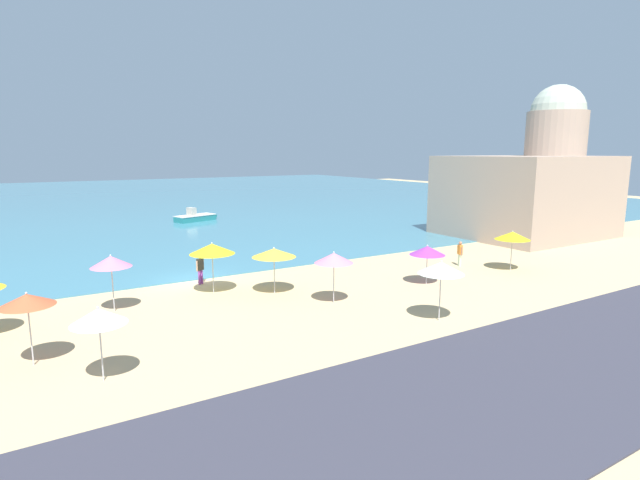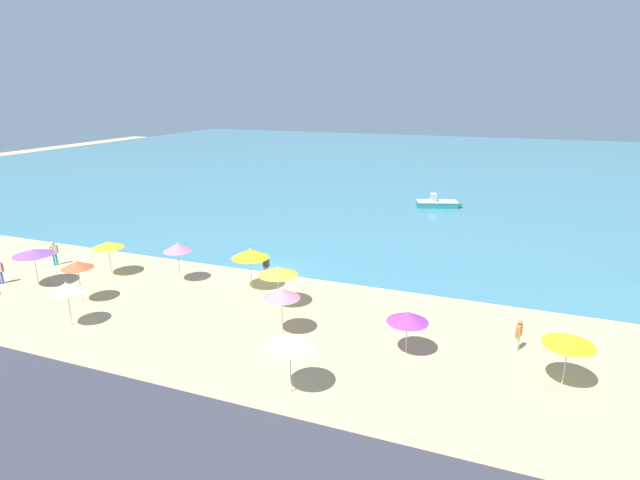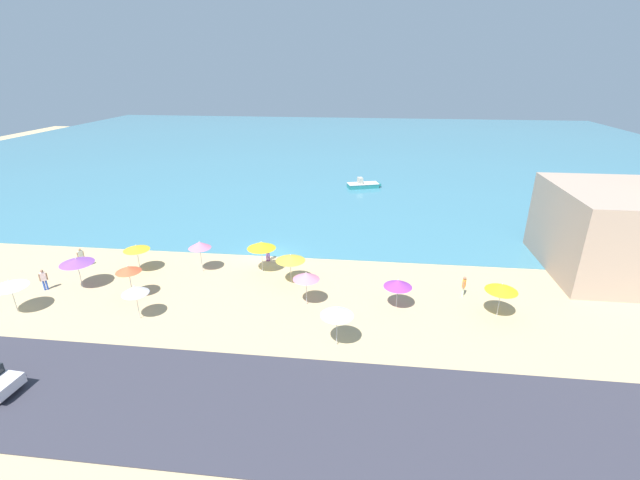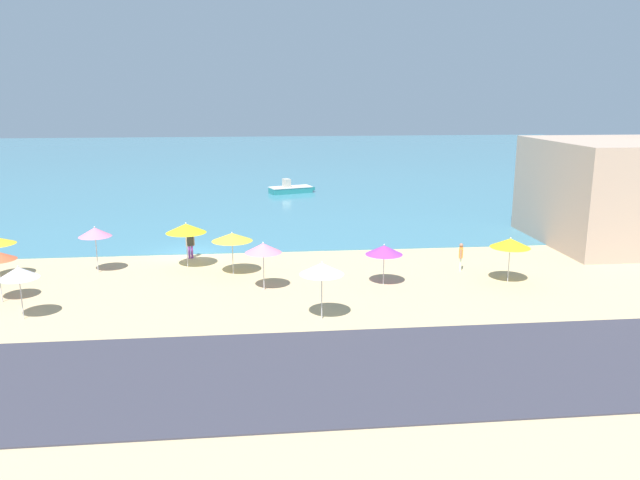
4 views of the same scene
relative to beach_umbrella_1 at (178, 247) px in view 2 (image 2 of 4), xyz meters
The scene contains 18 objects.
ground_plane 6.45m from the beach_umbrella_1, 36.19° to the left, with size 160.00×160.00×0.00m, color tan.
sea 58.79m from the beach_umbrella_1, 85.27° to the left, with size 150.00×110.00×0.05m, color teal.
coastal_road 15.42m from the beach_umbrella_1, 71.48° to the right, with size 80.00×8.00×0.06m, color #363541.
beach_umbrella_1 is the anchor object (origin of this frame).
beach_umbrella_2 7.56m from the beach_umbrella_1, 101.94° to the right, with size 1.75×1.75×2.51m.
beach_umbrella_3 7.78m from the beach_umbrella_1, ahead, with size 2.29×2.29×2.45m.
beach_umbrella_4 10.29m from the beach_umbrella_1, 24.39° to the right, with size 1.90×1.90×2.57m.
beach_umbrella_5 5.93m from the beach_umbrella_1, 125.45° to the right, with size 1.79×1.79×2.63m.
beach_umbrella_6 8.99m from the beach_umbrella_1, 154.94° to the right, with size 2.45×2.45×2.49m.
beach_umbrella_7 5.02m from the beach_umbrella_1, ahead, with size 2.34×2.34×2.69m.
beach_umbrella_8 14.81m from the beach_umbrella_1, 36.60° to the right, with size 2.01×2.01×2.70m.
beach_umbrella_9 5.16m from the beach_umbrella_1, behind, with size 2.08×2.08×2.41m.
beach_umbrella_10 22.92m from the beach_umbrella_1, 10.80° to the right, with size 2.13×2.13×2.51m.
beach_umbrella_11 16.24m from the beach_umbrella_1, 14.16° to the right, with size 1.98×1.98×2.23m.
bather_1 5.79m from the beach_umbrella_1, 27.68° to the left, with size 0.51×0.36×1.68m.
bather_2 10.41m from the beach_umbrella_1, behind, with size 0.38×0.49×1.78m.
bather_3 20.83m from the beach_umbrella_1, ahead, with size 0.33×0.54×1.62m.
skiff_nearshore 30.51m from the beach_umbrella_1, 65.40° to the left, with size 4.83×2.96×1.46m.
Camera 2 is at (14.61, -28.86, 12.13)m, focal length 28.00 mm.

